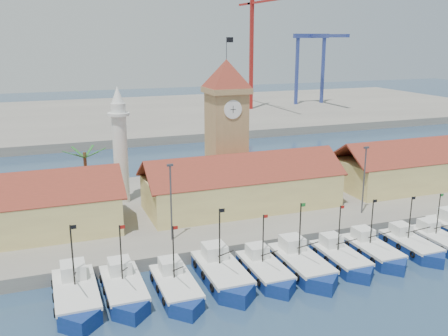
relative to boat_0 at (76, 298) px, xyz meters
name	(u,v)px	position (x,y,z in m)	size (l,w,h in m)	color
ground	(316,280)	(23.40, -3.30, -0.84)	(400.00, 400.00, 0.00)	navy
quay	(231,203)	(23.40, 20.70, -0.09)	(140.00, 32.00, 1.50)	gray
terminal	(128,116)	(23.40, 106.70, 0.16)	(240.00, 80.00, 2.00)	gray
boat_0	(76,298)	(0.00, 0.00, 0.00)	(3.90, 10.69, 8.09)	navy
boat_1	(124,291)	(4.40, -0.12, -0.06)	(3.62, 9.92, 7.51)	navy
boat_2	(177,289)	(9.17, -1.48, -0.08)	(3.51, 9.61, 7.27)	navy
boat_3	(223,275)	(14.27, -0.54, 0.00)	(3.90, 10.68, 8.08)	navy
boat_4	(266,272)	(18.76, -1.18, -0.10)	(3.41, 9.34, 7.07)	navy
boat_5	(303,266)	(22.96, -1.40, -0.02)	(3.81, 10.45, 7.90)	navy
boat_6	(342,260)	(27.77, -1.38, -0.11)	(3.39, 9.28, 7.03)	navy
boat_7	(374,252)	(32.27, -1.01, -0.10)	(3.41, 9.35, 7.08)	navy
boat_8	(412,247)	(37.40, -1.24, -0.12)	(3.33, 9.11, 6.90)	navy
boat_9	(440,242)	(41.48, -1.25, -0.13)	(3.28, 9.00, 6.81)	navy
hall_center	(242,189)	(23.40, 16.70, 3.15)	(27.04, 10.13, 7.61)	#E8D77F
hall_right	(428,168)	(55.40, 16.70, 3.15)	(31.20, 10.13, 7.61)	#E8D77F
clock_tower	(226,125)	(23.40, 22.69, 11.12)	(5.80, 5.80, 22.70)	tan
minaret	(120,145)	(8.40, 24.70, 8.89)	(3.00, 3.00, 16.30)	silver
palm_tree	(86,176)	(3.40, 22.70, 5.41)	(5.60, 5.03, 8.39)	brown
lamp_posts	(271,187)	(23.90, 8.70, 5.64)	(80.70, 0.25, 9.03)	#3F3F44
crane_red_right	(254,36)	(61.55, 99.88, 23.57)	(1.00, 34.95, 40.06)	maroon
gantry	(316,50)	(85.40, 103.35, 19.21)	(13.00, 22.00, 23.20)	navy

